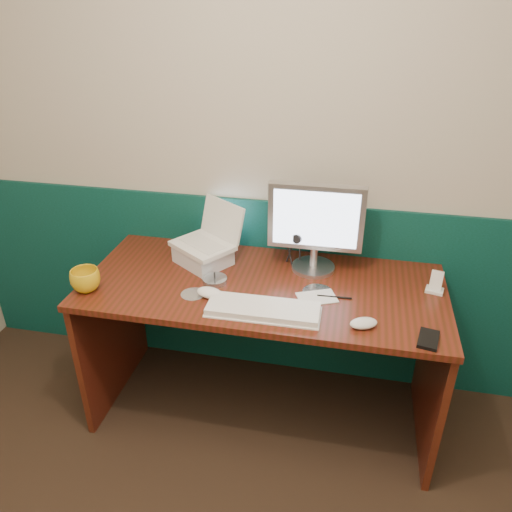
% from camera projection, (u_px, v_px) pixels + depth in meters
% --- Properties ---
extents(back_wall, '(3.50, 0.04, 2.50)m').
position_uv_depth(back_wall, '(280.00, 151.00, 2.30)').
color(back_wall, '#BBB19E').
rests_on(back_wall, ground).
extents(wainscot, '(3.48, 0.02, 1.00)m').
position_uv_depth(wainscot, '(277.00, 290.00, 2.64)').
color(wainscot, '#073529').
rests_on(wainscot, ground).
extents(desk, '(1.60, 0.70, 0.75)m').
position_uv_depth(desk, '(262.00, 350.00, 2.39)').
color(desk, '#3E1A0B').
rests_on(desk, ground).
extents(laptop_riser, '(0.30, 0.29, 0.08)m').
position_uv_depth(laptop_riser, '(203.00, 255.00, 2.37)').
color(laptop_riser, silver).
rests_on(laptop_riser, desk).
extents(laptop, '(0.34, 0.32, 0.22)m').
position_uv_depth(laptop, '(201.00, 226.00, 2.30)').
color(laptop, white).
rests_on(laptop, laptop_riser).
extents(monitor, '(0.43, 0.13, 0.42)m').
position_uv_depth(monitor, '(316.00, 228.00, 2.24)').
color(monitor, '#B9B8BE').
rests_on(monitor, desk).
extents(keyboard, '(0.46, 0.16, 0.03)m').
position_uv_depth(keyboard, '(263.00, 310.00, 2.02)').
color(keyboard, white).
rests_on(keyboard, desk).
extents(mouse_right, '(0.13, 0.10, 0.04)m').
position_uv_depth(mouse_right, '(364.00, 323.00, 1.93)').
color(mouse_right, silver).
rests_on(mouse_right, desk).
extents(mouse_left, '(0.13, 0.10, 0.04)m').
position_uv_depth(mouse_left, '(210.00, 293.00, 2.12)').
color(mouse_left, white).
rests_on(mouse_left, desk).
extents(mug, '(0.16, 0.16, 0.10)m').
position_uv_depth(mug, '(85.00, 280.00, 2.15)').
color(mug, gold).
rests_on(mug, desk).
extents(camcorder, '(0.14, 0.16, 0.21)m').
position_uv_depth(camcorder, '(294.00, 244.00, 2.33)').
color(camcorder, '#B8B8BD').
rests_on(camcorder, desk).
extents(cd_spindle, '(0.11, 0.11, 0.02)m').
position_uv_depth(cd_spindle, '(215.00, 280.00, 2.22)').
color(cd_spindle, '#ADB7BD').
rests_on(cd_spindle, desk).
extents(cd_loose_a, '(0.11, 0.11, 0.00)m').
position_uv_depth(cd_loose_a, '(193.00, 294.00, 2.14)').
color(cd_loose_a, '#B3B8C3').
rests_on(cd_loose_a, desk).
extents(cd_loose_b, '(0.13, 0.13, 0.00)m').
position_uv_depth(cd_loose_b, '(318.00, 292.00, 2.16)').
color(cd_loose_b, silver).
rests_on(cd_loose_b, desk).
extents(pen, '(0.15, 0.01, 0.01)m').
position_uv_depth(pen, '(334.00, 297.00, 2.12)').
color(pen, black).
rests_on(pen, desk).
extents(papers, '(0.19, 0.16, 0.00)m').
position_uv_depth(papers, '(317.00, 298.00, 2.12)').
color(papers, silver).
rests_on(papers, desk).
extents(dock, '(0.08, 0.07, 0.01)m').
position_uv_depth(dock, '(434.00, 290.00, 2.16)').
color(dock, white).
rests_on(dock, desk).
extents(music_player, '(0.05, 0.04, 0.09)m').
position_uv_depth(music_player, '(436.00, 280.00, 2.13)').
color(music_player, white).
rests_on(music_player, dock).
extents(pda, '(0.09, 0.13, 0.01)m').
position_uv_depth(pda, '(428.00, 339.00, 1.86)').
color(pda, black).
rests_on(pda, desk).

